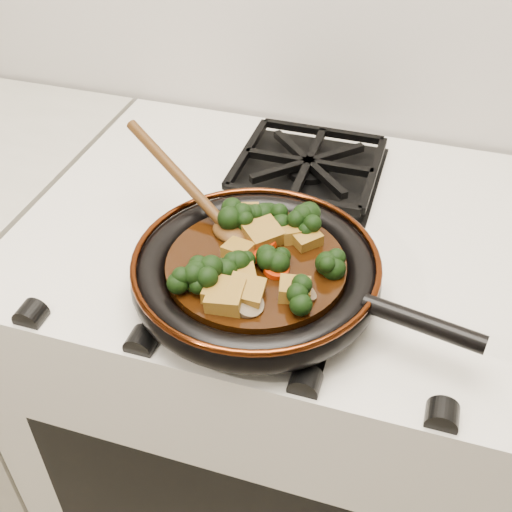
% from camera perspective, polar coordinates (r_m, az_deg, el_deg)
% --- Properties ---
extents(stove, '(0.76, 0.60, 0.90)m').
position_cam_1_polar(stove, '(1.27, 1.98, -13.40)').
color(stove, silver).
rests_on(stove, ground).
extents(burner_grate_front, '(0.23, 0.23, 0.03)m').
position_cam_1_polar(burner_grate_front, '(0.83, 0.08, -2.02)').
color(burner_grate_front, black).
rests_on(burner_grate_front, stove).
extents(burner_grate_back, '(0.23, 0.23, 0.03)m').
position_cam_1_polar(burner_grate_back, '(1.05, 4.66, 7.90)').
color(burner_grate_back, black).
rests_on(burner_grate_back, stove).
extents(skillet, '(0.43, 0.31, 0.05)m').
position_cam_1_polar(skillet, '(0.80, 0.15, -1.47)').
color(skillet, black).
rests_on(skillet, burner_grate_front).
extents(braising_sauce, '(0.22, 0.22, 0.02)m').
position_cam_1_polar(braising_sauce, '(0.80, 0.00, -1.15)').
color(braising_sauce, black).
rests_on(braising_sauce, skillet).
extents(tofu_cube_0, '(0.04, 0.04, 0.02)m').
position_cam_1_polar(tofu_cube_0, '(0.80, -1.58, 0.44)').
color(tofu_cube_0, olive).
rests_on(tofu_cube_0, braising_sauce).
extents(tofu_cube_1, '(0.05, 0.05, 0.03)m').
position_cam_1_polar(tofu_cube_1, '(0.73, -2.68, -3.74)').
color(tofu_cube_1, olive).
rests_on(tofu_cube_1, braising_sauce).
extents(tofu_cube_2, '(0.05, 0.05, 0.03)m').
position_cam_1_polar(tofu_cube_2, '(0.85, -1.07, 3.42)').
color(tofu_cube_2, olive).
rests_on(tofu_cube_2, braising_sauce).
extents(tofu_cube_3, '(0.05, 0.05, 0.02)m').
position_cam_1_polar(tofu_cube_3, '(0.82, 4.36, 1.65)').
color(tofu_cube_3, olive).
rests_on(tofu_cube_3, braising_sauce).
extents(tofu_cube_4, '(0.05, 0.04, 0.03)m').
position_cam_1_polar(tofu_cube_4, '(0.74, -0.95, -3.31)').
color(tofu_cube_4, olive).
rests_on(tofu_cube_4, braising_sauce).
extents(tofu_cube_5, '(0.05, 0.05, 0.02)m').
position_cam_1_polar(tofu_cube_5, '(0.76, -1.42, -1.99)').
color(tofu_cube_5, olive).
rests_on(tofu_cube_5, braising_sauce).
extents(tofu_cube_6, '(0.05, 0.05, 0.03)m').
position_cam_1_polar(tofu_cube_6, '(0.83, 3.33, 2.19)').
color(tofu_cube_6, olive).
rests_on(tofu_cube_6, braising_sauce).
extents(tofu_cube_7, '(0.04, 0.04, 0.02)m').
position_cam_1_polar(tofu_cube_7, '(0.74, -3.22, -3.19)').
color(tofu_cube_7, olive).
rests_on(tofu_cube_7, braising_sauce).
extents(tofu_cube_8, '(0.04, 0.04, 0.02)m').
position_cam_1_polar(tofu_cube_8, '(0.74, 3.45, -3.04)').
color(tofu_cube_8, olive).
rests_on(tofu_cube_8, braising_sauce).
extents(tofu_cube_9, '(0.06, 0.06, 0.03)m').
position_cam_1_polar(tofu_cube_9, '(0.82, 0.64, 1.86)').
color(tofu_cube_9, olive).
rests_on(tofu_cube_9, braising_sauce).
extents(broccoli_floret_0, '(0.07, 0.06, 0.06)m').
position_cam_1_polar(broccoli_floret_0, '(0.84, 1.68, 3.40)').
color(broccoli_floret_0, black).
rests_on(broccoli_floret_0, braising_sauce).
extents(broccoli_floret_1, '(0.08, 0.09, 0.08)m').
position_cam_1_polar(broccoli_floret_1, '(0.84, -1.62, 3.11)').
color(broccoli_floret_1, black).
rests_on(broccoli_floret_1, braising_sauce).
extents(broccoli_floret_2, '(0.08, 0.09, 0.07)m').
position_cam_1_polar(broccoli_floret_2, '(0.75, -4.52, -1.82)').
color(broccoli_floret_2, black).
rests_on(broccoli_floret_2, braising_sauce).
extents(broccoli_floret_3, '(0.07, 0.07, 0.05)m').
position_cam_1_polar(broccoli_floret_3, '(0.77, -2.05, -0.97)').
color(broccoli_floret_3, black).
rests_on(broccoli_floret_3, braising_sauce).
extents(broccoli_floret_4, '(0.08, 0.08, 0.05)m').
position_cam_1_polar(broccoli_floret_4, '(0.78, 6.08, -0.94)').
color(broccoli_floret_4, black).
rests_on(broccoli_floret_4, braising_sauce).
extents(broccoli_floret_5, '(0.08, 0.08, 0.07)m').
position_cam_1_polar(broccoli_floret_5, '(0.84, -0.08, 3.26)').
color(broccoli_floret_5, black).
rests_on(broccoli_floret_5, braising_sauce).
extents(broccoli_floret_6, '(0.09, 0.08, 0.07)m').
position_cam_1_polar(broccoli_floret_6, '(0.83, 4.46, 2.73)').
color(broccoli_floret_6, black).
rests_on(broccoli_floret_6, braising_sauce).
extents(broccoli_floret_7, '(0.08, 0.07, 0.07)m').
position_cam_1_polar(broccoli_floret_7, '(0.75, -5.84, -2.18)').
color(broccoli_floret_7, black).
rests_on(broccoli_floret_7, braising_sauce).
extents(broccoli_floret_8, '(0.06, 0.06, 0.07)m').
position_cam_1_polar(broccoli_floret_8, '(0.73, 3.59, -3.59)').
color(broccoli_floret_8, black).
rests_on(broccoli_floret_8, braising_sauce).
extents(broccoli_floret_9, '(0.07, 0.07, 0.06)m').
position_cam_1_polar(broccoli_floret_9, '(0.78, 1.62, -0.59)').
color(broccoli_floret_9, black).
rests_on(broccoli_floret_9, braising_sauce).
extents(carrot_coin_0, '(0.03, 0.03, 0.01)m').
position_cam_1_polar(carrot_coin_0, '(0.74, -0.93, -3.25)').
color(carrot_coin_0, '#AB2204').
rests_on(carrot_coin_0, braising_sauce).
extents(carrot_coin_1, '(0.03, 0.03, 0.01)m').
position_cam_1_polar(carrot_coin_1, '(0.77, 1.81, -1.19)').
color(carrot_coin_1, '#AB2204').
rests_on(carrot_coin_1, braising_sauce).
extents(carrot_coin_2, '(0.03, 0.03, 0.01)m').
position_cam_1_polar(carrot_coin_2, '(0.81, 0.91, 1.14)').
color(carrot_coin_2, '#AB2204').
rests_on(carrot_coin_2, braising_sauce).
extents(carrot_coin_3, '(0.03, 0.03, 0.02)m').
position_cam_1_polar(carrot_coin_3, '(0.79, -0.81, -0.17)').
color(carrot_coin_3, '#AB2204').
rests_on(carrot_coin_3, braising_sauce).
extents(carrot_coin_4, '(0.03, 0.03, 0.02)m').
position_cam_1_polar(carrot_coin_4, '(0.76, -0.92, -2.28)').
color(carrot_coin_4, '#AB2204').
rests_on(carrot_coin_4, braising_sauce).
extents(carrot_coin_5, '(0.03, 0.03, 0.02)m').
position_cam_1_polar(carrot_coin_5, '(0.80, -0.20, 0.65)').
color(carrot_coin_5, '#AB2204').
rests_on(carrot_coin_5, braising_sauce).
extents(mushroom_slice_0, '(0.05, 0.04, 0.03)m').
position_cam_1_polar(mushroom_slice_0, '(0.84, -1.94, 3.08)').
color(mushroom_slice_0, brown).
rests_on(mushroom_slice_0, braising_sauce).
extents(mushroom_slice_1, '(0.05, 0.05, 0.02)m').
position_cam_1_polar(mushroom_slice_1, '(0.74, 4.15, -3.19)').
color(mushroom_slice_1, brown).
rests_on(mushroom_slice_1, braising_sauce).
extents(mushroom_slice_2, '(0.05, 0.05, 0.02)m').
position_cam_1_polar(mushroom_slice_2, '(0.73, -0.69, -4.30)').
color(mushroom_slice_2, brown).
rests_on(mushroom_slice_2, braising_sauce).
extents(mushroom_slice_3, '(0.03, 0.04, 0.03)m').
position_cam_1_polar(mushroom_slice_3, '(0.85, 0.43, 3.29)').
color(mushroom_slice_3, brown).
rests_on(mushroom_slice_3, braising_sauce).
extents(wooden_spoon, '(0.14, 0.09, 0.22)m').
position_cam_1_polar(wooden_spoon, '(0.85, -4.87, 4.97)').
color(wooden_spoon, '#46290F').
rests_on(wooden_spoon, braising_sauce).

